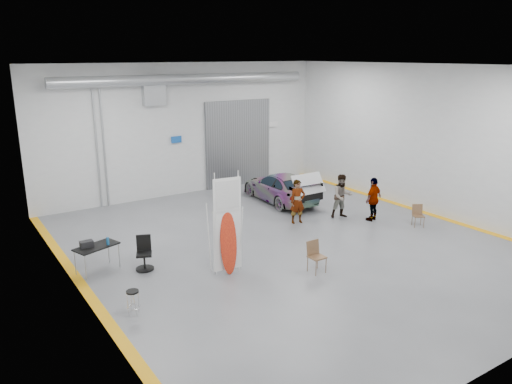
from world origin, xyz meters
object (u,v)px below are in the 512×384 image
office_chair (143,255)px  person_b (342,196)px  surfboard_display (229,233)px  folding_chair_near (316,263)px  folding_chair_far (418,220)px  shop_stool (133,303)px  sedan_car (280,187)px  person_c (373,199)px  work_table (94,246)px  person_a (298,201)px

office_chair → person_b: bearing=25.7°
surfboard_display → folding_chair_near: 2.79m
person_b → folding_chair_far: size_ratio=2.13×
shop_stool → office_chair: 2.78m
sedan_car → folding_chair_far: bearing=117.0°
surfboard_display → folding_chair_near: surfboard_display is taller
person_c → office_chair: 9.29m
person_b → folding_chair_far: bearing=-37.2°
sedan_car → person_b: (0.71, -3.24, 0.25)m
folding_chair_far → work_table: size_ratio=0.59×
person_c → shop_stool: bearing=-3.3°
folding_chair_far → office_chair: 10.36m
work_table → shop_stool: bearing=-89.2°
sedan_car → person_a: size_ratio=2.54×
work_table → person_c: bearing=-6.4°
surfboard_display → shop_stool: 3.51m
person_b → surfboard_display: bearing=-143.9°
person_a → shop_stool: bearing=-144.9°
sedan_car → surfboard_display: size_ratio=1.40×
folding_chair_far → surfboard_display: bearing=-150.3°
surfboard_display → person_a: bearing=37.5°
surfboard_display → office_chair: surfboard_display is taller
person_b → shop_stool: (-9.72, -2.90, -0.56)m
folding_chair_near → surfboard_display: bearing=147.9°
person_a → surfboard_display: surfboard_display is taller
person_b → folding_chair_far: (1.67, -2.42, -0.63)m
person_b → folding_chair_near: size_ratio=1.86×
person_c → folding_chair_far: size_ratio=2.09×
shop_stool → office_chair: office_chair is taller
shop_stool → sedan_car: bearing=34.3°
sedan_car → folding_chair_near: 7.59m
shop_stool → person_c: bearing=10.6°
surfboard_display → folding_chair_far: size_ratio=3.75×
folding_chair_near → folding_chair_far: bearing=10.0°
person_c → office_chair: bearing=-17.2°
person_a → work_table: bearing=-166.5°
person_b → folding_chair_near: 5.50m
folding_chair_far → shop_stool: 11.41m
folding_chair_near → folding_chair_far: (5.90, 1.06, -0.04)m
person_b → work_table: person_b is taller
person_a → shop_stool: person_a is taller
sedan_car → work_table: 9.55m
work_table → folding_chair_far: bearing=-13.1°
person_c → shop_stool: person_c is taller
person_c → shop_stool: 10.69m
person_a → folding_chair_near: size_ratio=1.80×
person_b → work_table: bearing=-163.3°
person_b → surfboard_display: (-6.45, -2.09, 0.38)m
folding_chair_far → shop_stool: size_ratio=1.27×
person_c → office_chair: (-9.27, 0.53, -0.42)m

